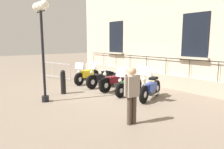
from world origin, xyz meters
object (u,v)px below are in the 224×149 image
at_px(motorcycle_yellow, 87,75).
at_px(bollard, 63,82).
at_px(motorcycle_green, 129,85).
at_px(lamppost, 42,27).
at_px(motorcycle_black, 102,78).
at_px(motorcycle_blue, 150,88).
at_px(crowd_barrier, 57,70).
at_px(pedestrian_standing, 132,92).
at_px(motorcycle_maroon, 115,81).

distance_m(motorcycle_yellow, bollard, 2.57).
xyz_separation_m(motorcycle_green, lamppost, (3.41, -1.33, 2.51)).
relative_size(motorcycle_black, bollard, 2.01).
bearing_deg(lamppost, bollard, -148.64).
xyz_separation_m(motorcycle_black, motorcycle_blue, (-0.04, 3.30, 0.02)).
distance_m(motorcycle_green, crowd_barrier, 5.75).
bearing_deg(motorcycle_blue, motorcycle_green, -85.91).
relative_size(motorcycle_black, pedestrian_standing, 1.33).
xyz_separation_m(motorcycle_blue, lamppost, (3.49, -2.49, 2.47)).
distance_m(motorcycle_green, pedestrian_standing, 3.50).
bearing_deg(motorcycle_black, motorcycle_green, 88.78).
bearing_deg(motorcycle_maroon, motorcycle_black, -91.24).
bearing_deg(motorcycle_green, lamppost, -21.25).
distance_m(motorcycle_yellow, motorcycle_black, 1.25).
xyz_separation_m(motorcycle_maroon, crowd_barrier, (0.85, -4.66, 0.13)).
xyz_separation_m(motorcycle_black, motorcycle_green, (0.05, 2.13, -0.02)).
bearing_deg(pedestrian_standing, motorcycle_blue, -151.53).
bearing_deg(bollard, motorcycle_maroon, 156.36).
distance_m(motorcycle_yellow, crowd_barrier, 2.45).
height_order(lamppost, pedestrian_standing, lamppost).
bearing_deg(crowd_barrier, motorcycle_black, 103.69).
height_order(motorcycle_maroon, motorcycle_blue, motorcycle_blue).
bearing_deg(motorcycle_green, motorcycle_black, -91.22).
distance_m(motorcycle_blue, bollard, 3.96).
relative_size(motorcycle_green, bollard, 1.84).
xyz_separation_m(motorcycle_blue, crowd_barrier, (0.91, -6.86, 0.10)).
xyz_separation_m(motorcycle_maroon, lamppost, (3.43, -0.29, 2.49)).
bearing_deg(motorcycle_maroon, crowd_barrier, -79.72).
distance_m(motorcycle_yellow, motorcycle_green, 3.37).
xyz_separation_m(motorcycle_blue, bollard, (2.34, -3.20, 0.10)).
distance_m(motorcycle_maroon, motorcycle_blue, 2.20).
bearing_deg(motorcycle_yellow, motorcycle_black, 95.27).
xyz_separation_m(motorcycle_yellow, motorcycle_maroon, (-0.09, 2.34, -0.02)).
height_order(motorcycle_blue, lamppost, lamppost).
height_order(lamppost, crowd_barrier, lamppost).
distance_m(motorcycle_yellow, motorcycle_blue, 4.54).
bearing_deg(motorcycle_yellow, motorcycle_blue, 91.93).
distance_m(motorcycle_black, motorcycle_green, 2.13).
relative_size(motorcycle_yellow, crowd_barrier, 0.87).
bearing_deg(motorcycle_green, pedestrian_standing, 46.42).
xyz_separation_m(motorcycle_maroon, motorcycle_green, (0.02, 1.03, -0.02)).
relative_size(motorcycle_yellow, pedestrian_standing, 1.23).
relative_size(motorcycle_yellow, bollard, 1.86).
distance_m(motorcycle_maroon, motorcycle_green, 1.03).
bearing_deg(motorcycle_yellow, pedestrian_standing, 68.48).
distance_m(motorcycle_blue, crowd_barrier, 6.92).
xyz_separation_m(crowd_barrier, pedestrian_standing, (1.56, 8.20, 0.39)).
bearing_deg(lamppost, pedestrian_standing, 104.96).
xyz_separation_m(motorcycle_black, pedestrian_standing, (2.43, 4.63, 0.51)).
height_order(motorcycle_maroon, pedestrian_standing, pedestrian_standing).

